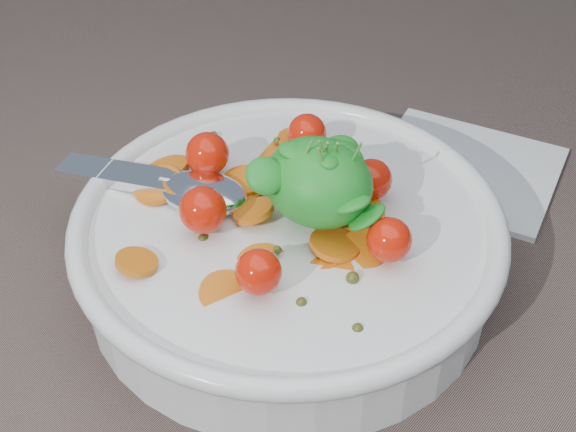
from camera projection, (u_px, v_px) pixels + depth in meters
The scene contains 3 objects.
ground at pixel (307, 269), 0.59m from camera, with size 6.00×6.00×0.00m, color #755E53.
bowl at pixel (288, 241), 0.56m from camera, with size 0.32×0.30×0.13m.
napkin at pixel (465, 169), 0.68m from camera, with size 0.15×0.13×0.01m, color white.
Camera 1 is at (0.25, -0.34, 0.41)m, focal length 50.00 mm.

